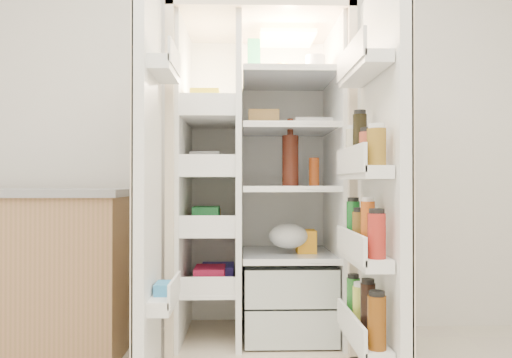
{
  "coord_description": "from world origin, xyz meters",
  "views": [
    {
      "loc": [
        0.03,
        -1.05,
        0.91
      ],
      "look_at": [
        0.09,
        1.25,
        0.93
      ],
      "focal_mm": 34.0,
      "sensor_mm": 36.0,
      "label": 1
    }
  ],
  "objects": [
    {
      "name": "wall_back",
      "position": [
        0.0,
        2.0,
        1.35
      ],
      "size": [
        4.0,
        0.02,
        2.7
      ],
      "primitive_type": "cube",
      "color": "silver",
      "rests_on": "floor"
    },
    {
      "name": "refrigerator",
      "position": [
        0.13,
        1.65,
        0.74
      ],
      "size": [
        0.92,
        0.7,
        1.8
      ],
      "color": "beige",
      "rests_on": "floor"
    },
    {
      "name": "freezer_door",
      "position": [
        -0.38,
        1.05,
        0.89
      ],
      "size": [
        0.15,
        0.4,
        1.72
      ],
      "color": "white",
      "rests_on": "floor"
    },
    {
      "name": "fridge_door",
      "position": [
        0.6,
        0.96,
        0.87
      ],
      "size": [
        0.17,
        0.58,
        1.72
      ],
      "color": "white",
      "rests_on": "floor"
    },
    {
      "name": "kitchen_counter",
      "position": [
        -1.18,
        1.59,
        0.44
      ],
      "size": [
        1.21,
        0.64,
        0.88
      ],
      "color": "#9C6E4E",
      "rests_on": "floor"
    }
  ]
}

